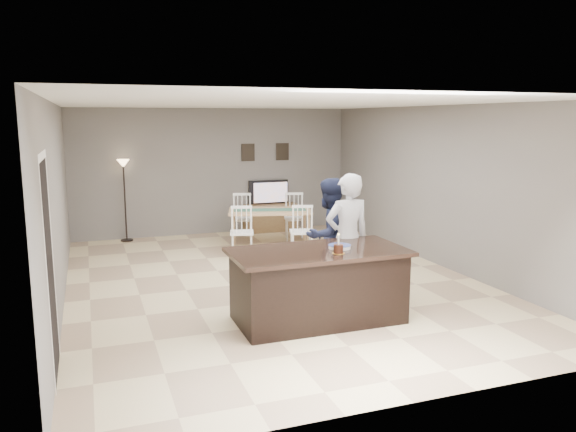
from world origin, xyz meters
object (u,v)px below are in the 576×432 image
object	(u,v)px
tv_console	(271,218)
birthday_cake	(338,249)
woman	(347,238)
television	(270,192)
dining_table	(270,216)
kitchen_island	(318,285)
plate_stack	(340,247)
floor_lamp	(124,178)
man	(328,235)

from	to	relation	value
tv_console	birthday_cake	world-z (taller)	birthday_cake
woman	television	bearing A→B (deg)	-97.64
dining_table	woman	bearing A→B (deg)	-74.90
kitchen_island	woman	bearing A→B (deg)	40.12
plate_stack	dining_table	bearing A→B (deg)	84.27
kitchen_island	floor_lamp	bearing A→B (deg)	108.85
kitchen_island	woman	distance (m)	0.97
kitchen_island	birthday_cake	xyz separation A→B (m)	(0.15, -0.25, 0.50)
plate_stack	dining_table	size ratio (longest dim) A/B	0.13
kitchen_island	tv_console	size ratio (longest dim) A/B	1.79
woman	dining_table	world-z (taller)	woman
television	plate_stack	world-z (taller)	television
tv_console	dining_table	world-z (taller)	dining_table
birthday_cake	dining_table	size ratio (longest dim) A/B	0.11
floor_lamp	television	bearing A→B (deg)	0.92
birthday_cake	plate_stack	distance (m)	0.26
tv_console	birthday_cake	distance (m)	5.95
woman	man	distance (m)	0.56
man	dining_table	size ratio (longest dim) A/B	0.78
dining_table	floor_lamp	distance (m)	3.11
plate_stack	floor_lamp	bearing A→B (deg)	111.29
man	birthday_cake	xyz separation A→B (m)	(-0.48, -1.36, 0.13)
woman	dining_table	bearing A→B (deg)	-91.93
plate_stack	floor_lamp	size ratio (longest dim) A/B	0.17
kitchen_island	dining_table	size ratio (longest dim) A/B	1.02
tv_console	birthday_cake	xyz separation A→B (m)	(-1.05, -5.82, 0.66)
kitchen_island	television	size ratio (longest dim) A/B	2.35
television	dining_table	distance (m)	1.72
television	floor_lamp	world-z (taller)	floor_lamp
dining_table	plate_stack	bearing A→B (deg)	-80.29
man	floor_lamp	size ratio (longest dim) A/B	0.98
birthday_cake	woman	bearing A→B (deg)	57.74
woman	man	size ratio (longest dim) A/B	1.07
tv_console	woman	distance (m)	5.07
television	woman	distance (m)	5.11
tv_console	man	world-z (taller)	man
dining_table	floor_lamp	size ratio (longest dim) A/B	1.26
kitchen_island	man	distance (m)	1.33
birthday_cake	tv_console	bearing A→B (deg)	79.80
dining_table	man	bearing A→B (deg)	-75.62
tv_console	man	size ratio (longest dim) A/B	0.73
plate_stack	woman	bearing A→B (deg)	56.24
tv_console	television	bearing A→B (deg)	90.00
floor_lamp	woman	bearing A→B (deg)	-62.95
woman	plate_stack	size ratio (longest dim) A/B	6.27
woman	floor_lamp	xyz separation A→B (m)	(-2.57, 5.03, 0.42)
plate_stack	birthday_cake	bearing A→B (deg)	-118.29
tv_console	woman	bearing A→B (deg)	-96.13
television	woman	world-z (taller)	woman
dining_table	kitchen_island	bearing A→B (deg)	-84.19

